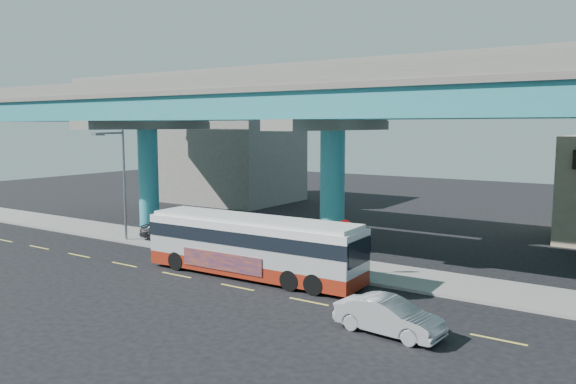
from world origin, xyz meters
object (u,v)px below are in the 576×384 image
Objects in this scene: transit_bus at (253,244)px; stop_sign at (345,234)px; street_lamp at (117,169)px; sedan at (389,316)px; parked_car at (169,230)px.

transit_bus is 4.27× the size of stop_sign.
transit_bus is at bearing -145.19° from stop_sign.
transit_bus is 12.81m from street_lamp.
stop_sign is (-5.05, 6.11, 1.54)m from sedan.
street_lamp is (-12.28, 1.77, 3.21)m from transit_bus.
transit_bus is 1.66× the size of street_lamp.
transit_bus is 4.71m from stop_sign.
street_lamp reaches higher than sedan.
sedan is 8.07m from stop_sign.
stop_sign reaches higher than parked_car.
street_lamp is 16.48m from stop_sign.
transit_bus is 2.87× the size of sedan.
parked_car reaches higher than sedan.
sedan is at bearing -47.77° from stop_sign.
stop_sign is (16.25, 0.72, -2.69)m from street_lamp.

